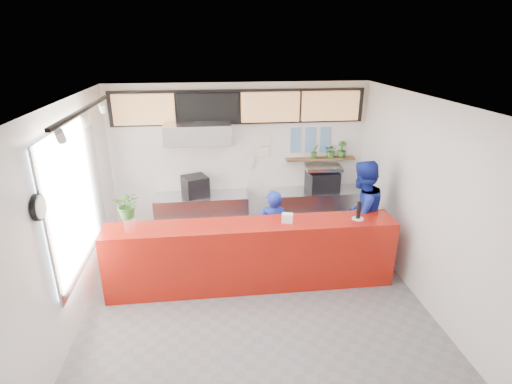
% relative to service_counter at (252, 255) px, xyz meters
% --- Properties ---
extents(floor, '(5.00, 5.00, 0.00)m').
position_rel_service_counter_xyz_m(floor, '(0.00, -0.40, -0.55)').
color(floor, slate).
rests_on(floor, ground).
extents(ceiling, '(5.00, 5.00, 0.00)m').
position_rel_service_counter_xyz_m(ceiling, '(0.00, -0.40, 2.45)').
color(ceiling, silver).
extents(wall_back, '(5.00, 0.00, 5.00)m').
position_rel_service_counter_xyz_m(wall_back, '(0.00, 2.10, 0.95)').
color(wall_back, white).
rests_on(wall_back, ground).
extents(wall_left, '(0.00, 5.00, 5.00)m').
position_rel_service_counter_xyz_m(wall_left, '(-2.50, -0.40, 0.95)').
color(wall_left, white).
rests_on(wall_left, ground).
extents(wall_right, '(0.00, 5.00, 5.00)m').
position_rel_service_counter_xyz_m(wall_right, '(2.50, -0.40, 0.95)').
color(wall_right, white).
rests_on(wall_right, ground).
extents(service_counter, '(4.50, 0.60, 1.10)m').
position_rel_service_counter_xyz_m(service_counter, '(0.00, 0.00, 0.00)').
color(service_counter, '#A2160B').
rests_on(service_counter, ground).
extents(cream_band, '(5.00, 0.02, 0.80)m').
position_rel_service_counter_xyz_m(cream_band, '(0.00, 2.09, 2.05)').
color(cream_band, beige).
rests_on(cream_band, wall_back).
extents(prep_bench, '(1.80, 0.60, 0.90)m').
position_rel_service_counter_xyz_m(prep_bench, '(-0.80, 1.80, -0.10)').
color(prep_bench, '#B2B5BA').
rests_on(prep_bench, ground).
extents(panini_oven, '(0.57, 0.57, 0.39)m').
position_rel_service_counter_xyz_m(panini_oven, '(-0.90, 1.80, 0.55)').
color(panini_oven, black).
rests_on(panini_oven, prep_bench).
extents(extraction_hood, '(1.20, 0.70, 0.35)m').
position_rel_service_counter_xyz_m(extraction_hood, '(-0.80, 1.75, 1.60)').
color(extraction_hood, '#B2B5BA').
rests_on(extraction_hood, ceiling).
extents(hood_lip, '(1.20, 0.69, 0.31)m').
position_rel_service_counter_xyz_m(hood_lip, '(-0.80, 1.75, 1.40)').
color(hood_lip, '#B2B5BA').
rests_on(hood_lip, ceiling).
extents(right_bench, '(1.80, 0.60, 0.90)m').
position_rel_service_counter_xyz_m(right_bench, '(1.50, 1.80, -0.10)').
color(right_bench, '#B2B5BA').
rests_on(right_bench, ground).
extents(espresso_machine, '(0.65, 0.50, 0.39)m').
position_rel_service_counter_xyz_m(espresso_machine, '(1.61, 1.80, 0.54)').
color(espresso_machine, black).
rests_on(espresso_machine, right_bench).
extents(espresso_tray, '(0.74, 0.54, 0.06)m').
position_rel_service_counter_xyz_m(espresso_tray, '(1.61, 1.80, 0.83)').
color(espresso_tray, '#B6B9BE').
rests_on(espresso_tray, espresso_machine).
extents(herb_shelf, '(1.40, 0.18, 0.04)m').
position_rel_service_counter_xyz_m(herb_shelf, '(1.60, 2.00, 0.95)').
color(herb_shelf, brown).
rests_on(herb_shelf, wall_back).
extents(menu_board_far_left, '(1.10, 0.10, 0.55)m').
position_rel_service_counter_xyz_m(menu_board_far_left, '(-1.75, 1.98, 2.00)').
color(menu_board_far_left, tan).
rests_on(menu_board_far_left, wall_back).
extents(menu_board_mid_left, '(1.10, 0.10, 0.55)m').
position_rel_service_counter_xyz_m(menu_board_mid_left, '(-0.59, 1.98, 2.00)').
color(menu_board_mid_left, black).
rests_on(menu_board_mid_left, wall_back).
extents(menu_board_mid_right, '(1.10, 0.10, 0.55)m').
position_rel_service_counter_xyz_m(menu_board_mid_right, '(0.57, 1.98, 2.00)').
color(menu_board_mid_right, tan).
rests_on(menu_board_mid_right, wall_back).
extents(menu_board_far_right, '(1.10, 0.10, 0.55)m').
position_rel_service_counter_xyz_m(menu_board_far_right, '(1.73, 1.98, 2.00)').
color(menu_board_far_right, tan).
rests_on(menu_board_far_right, wall_back).
extents(soffit, '(4.80, 0.04, 0.65)m').
position_rel_service_counter_xyz_m(soffit, '(0.00, 2.06, 2.00)').
color(soffit, black).
rests_on(soffit, wall_back).
extents(window_pane, '(0.04, 2.20, 1.90)m').
position_rel_service_counter_xyz_m(window_pane, '(-2.47, -0.10, 1.15)').
color(window_pane, silver).
rests_on(window_pane, wall_left).
extents(window_frame, '(0.03, 2.30, 2.00)m').
position_rel_service_counter_xyz_m(window_frame, '(-2.45, -0.10, 1.15)').
color(window_frame, '#B2B5BA').
rests_on(window_frame, wall_left).
extents(wall_clock_rim, '(0.05, 0.30, 0.30)m').
position_rel_service_counter_xyz_m(wall_clock_rim, '(-2.46, -1.30, 1.50)').
color(wall_clock_rim, black).
rests_on(wall_clock_rim, wall_left).
extents(wall_clock_face, '(0.02, 0.26, 0.26)m').
position_rel_service_counter_xyz_m(wall_clock_face, '(-2.43, -1.30, 1.50)').
color(wall_clock_face, white).
rests_on(wall_clock_face, wall_left).
extents(track_rail, '(0.05, 2.40, 0.04)m').
position_rel_service_counter_xyz_m(track_rail, '(-2.10, -0.40, 2.39)').
color(track_rail, black).
rests_on(track_rail, ceiling).
extents(dec_plate_a, '(0.24, 0.03, 0.24)m').
position_rel_service_counter_xyz_m(dec_plate_a, '(0.15, 2.07, 1.20)').
color(dec_plate_a, silver).
rests_on(dec_plate_a, wall_back).
extents(dec_plate_b, '(0.24, 0.03, 0.24)m').
position_rel_service_counter_xyz_m(dec_plate_b, '(0.45, 2.07, 1.10)').
color(dec_plate_b, silver).
rests_on(dec_plate_b, wall_back).
extents(dec_plate_c, '(0.24, 0.03, 0.24)m').
position_rel_service_counter_xyz_m(dec_plate_c, '(0.15, 2.07, 0.90)').
color(dec_plate_c, silver).
rests_on(dec_plate_c, wall_back).
extents(dec_plate_d, '(0.24, 0.03, 0.24)m').
position_rel_service_counter_xyz_m(dec_plate_d, '(0.50, 2.07, 1.35)').
color(dec_plate_d, silver).
rests_on(dec_plate_d, wall_back).
extents(photo_frame_a, '(0.20, 0.02, 0.25)m').
position_rel_service_counter_xyz_m(photo_frame_a, '(1.10, 2.08, 1.45)').
color(photo_frame_a, '#598CBF').
rests_on(photo_frame_a, wall_back).
extents(photo_frame_b, '(0.20, 0.02, 0.25)m').
position_rel_service_counter_xyz_m(photo_frame_b, '(1.40, 2.08, 1.45)').
color(photo_frame_b, '#598CBF').
rests_on(photo_frame_b, wall_back).
extents(photo_frame_c, '(0.20, 0.02, 0.25)m').
position_rel_service_counter_xyz_m(photo_frame_c, '(1.70, 2.08, 1.45)').
color(photo_frame_c, '#598CBF').
rests_on(photo_frame_c, wall_back).
extents(photo_frame_d, '(0.20, 0.02, 0.25)m').
position_rel_service_counter_xyz_m(photo_frame_d, '(1.10, 2.08, 1.20)').
color(photo_frame_d, '#598CBF').
rests_on(photo_frame_d, wall_back).
extents(photo_frame_e, '(0.20, 0.02, 0.25)m').
position_rel_service_counter_xyz_m(photo_frame_e, '(1.40, 2.08, 1.20)').
color(photo_frame_e, '#598CBF').
rests_on(photo_frame_e, wall_back).
extents(photo_frame_f, '(0.20, 0.02, 0.25)m').
position_rel_service_counter_xyz_m(photo_frame_f, '(1.70, 2.08, 1.20)').
color(photo_frame_f, '#598CBF').
rests_on(photo_frame_f, wall_back).
extents(staff_center, '(0.54, 0.36, 1.44)m').
position_rel_service_counter_xyz_m(staff_center, '(0.41, 0.48, 0.17)').
color(staff_center, navy).
rests_on(staff_center, ground).
extents(staff_right, '(1.15, 1.07, 1.90)m').
position_rel_service_counter_xyz_m(staff_right, '(1.91, 0.46, 0.40)').
color(staff_right, navy).
rests_on(staff_right, ground).
extents(herb_b, '(0.19, 0.18, 0.28)m').
position_rel_service_counter_xyz_m(herb_b, '(1.48, 2.00, 1.11)').
color(herb_b, '#326824').
rests_on(herb_b, herb_shelf).
extents(herb_c, '(0.32, 0.31, 0.28)m').
position_rel_service_counter_xyz_m(herb_c, '(1.82, 2.00, 1.11)').
color(herb_c, '#326824').
rests_on(herb_c, herb_shelf).
extents(herb_d, '(0.23, 0.22, 0.32)m').
position_rel_service_counter_xyz_m(herb_d, '(2.03, 2.00, 1.13)').
color(herb_d, '#326824').
rests_on(herb_d, herb_shelf).
extents(glass_vase, '(0.20, 0.20, 0.21)m').
position_rel_service_counter_xyz_m(glass_vase, '(-1.80, -0.05, 0.65)').
color(glass_vase, white).
rests_on(glass_vase, service_counter).
extents(basil_vase, '(0.39, 0.34, 0.42)m').
position_rel_service_counter_xyz_m(basil_vase, '(-1.80, -0.05, 0.98)').
color(basil_vase, '#326824').
rests_on(basil_vase, glass_vase).
extents(napkin_holder, '(0.19, 0.15, 0.15)m').
position_rel_service_counter_xyz_m(napkin_holder, '(0.55, -0.02, 0.62)').
color(napkin_holder, white).
rests_on(napkin_holder, service_counter).
extents(white_plate, '(0.23, 0.23, 0.01)m').
position_rel_service_counter_xyz_m(white_plate, '(1.67, -0.03, 0.56)').
color(white_plate, white).
rests_on(white_plate, service_counter).
extents(pepper_mill, '(0.07, 0.07, 0.27)m').
position_rel_service_counter_xyz_m(pepper_mill, '(1.67, -0.03, 0.70)').
color(pepper_mill, black).
rests_on(pepper_mill, white_plate).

